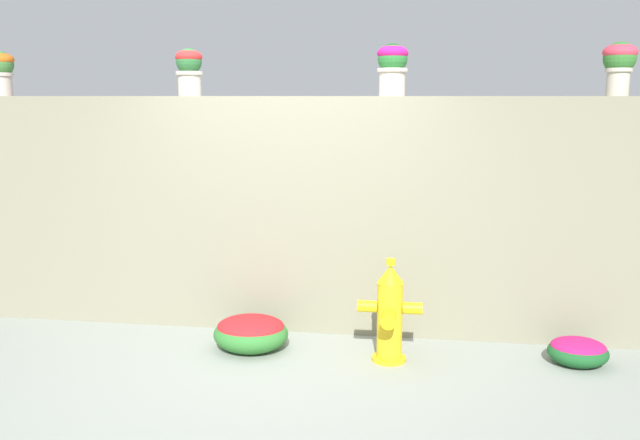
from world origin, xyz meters
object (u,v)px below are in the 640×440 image
at_px(potted_plant_0, 1,68).
at_px(potted_plant_2, 392,65).
at_px(potted_plant_1, 189,68).
at_px(flower_bush_left, 251,332).
at_px(flower_bush_right, 578,351).
at_px(potted_plant_3, 619,62).
at_px(fire_hydrant, 390,315).

bearing_deg(potted_plant_0, potted_plant_2, 0.70).
bearing_deg(potted_plant_0, potted_plant_1, 0.01).
height_order(potted_plant_2, flower_bush_left, potted_plant_2).
bearing_deg(flower_bush_right, flower_bush_left, -178.54).
bearing_deg(potted_plant_3, potted_plant_2, 179.42).
relative_size(potted_plant_1, flower_bush_right, 0.87).
height_order(potted_plant_2, potted_plant_3, potted_plant_2).
bearing_deg(potted_plant_2, potted_plant_1, -178.60).
distance_m(potted_plant_1, potted_plant_3, 3.58).
bearing_deg(potted_plant_2, potted_plant_3, -0.58).
height_order(potted_plant_1, fire_hydrant, potted_plant_1).
bearing_deg(fire_hydrant, potted_plant_3, 21.44).
bearing_deg(potted_plant_0, flower_bush_left, -13.32).
distance_m(potted_plant_2, fire_hydrant, 2.09).
bearing_deg(flower_bush_left, flower_bush_right, 1.46).
relative_size(potted_plant_0, fire_hydrant, 0.48).
relative_size(potted_plant_2, flower_bush_right, 0.93).
xyz_separation_m(fire_hydrant, flower_bush_left, (-1.16, 0.09, -0.23)).
xyz_separation_m(potted_plant_0, potted_plant_2, (3.56, 0.04, 0.01)).
relative_size(potted_plant_0, flower_bush_right, 0.86).
relative_size(potted_plant_3, flower_bush_left, 0.68).
xyz_separation_m(potted_plant_0, flower_bush_right, (5.09, -0.51, -2.23)).
xyz_separation_m(potted_plant_1, fire_hydrant, (1.82, -0.67, -1.95)).
xyz_separation_m(potted_plant_2, flower_bush_right, (1.53, -0.56, -2.24)).
relative_size(flower_bush_left, flower_bush_right, 1.34).
bearing_deg(flower_bush_right, potted_plant_1, 171.14).
distance_m(potted_plant_0, potted_plant_2, 3.56).
xyz_separation_m(potted_plant_3, flower_bush_left, (-2.92, -0.61, -2.21)).
relative_size(potted_plant_1, flower_bush_left, 0.65).
distance_m(potted_plant_2, flower_bush_right, 2.76).
xyz_separation_m(potted_plant_1, potted_plant_3, (3.58, 0.02, 0.03)).
bearing_deg(potted_plant_3, flower_bush_left, -168.28).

